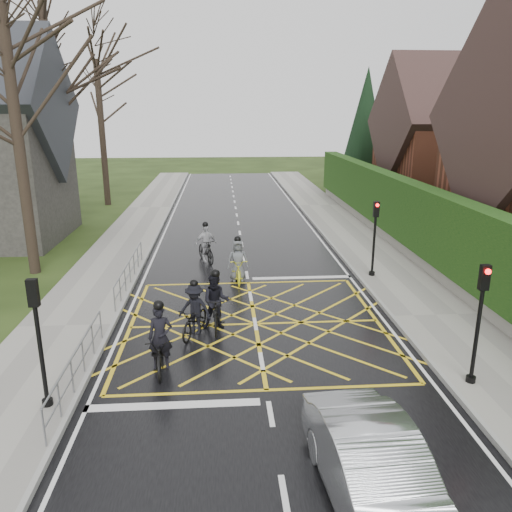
{
  "coord_description": "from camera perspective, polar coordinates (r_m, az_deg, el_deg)",
  "views": [
    {
      "loc": [
        -1.04,
        -14.85,
        6.67
      ],
      "look_at": [
        0.27,
        3.41,
        1.3
      ],
      "focal_mm": 35.0,
      "sensor_mm": 36.0,
      "label": 1
    }
  ],
  "objects": [
    {
      "name": "ground",
      "position": [
        16.31,
        -0.09,
        -7.78
      ],
      "size": [
        120.0,
        120.0,
        0.0
      ],
      "primitive_type": "plane",
      "color": "black",
      "rests_on": "ground"
    },
    {
      "name": "road",
      "position": [
        16.31,
        -0.09,
        -7.76
      ],
      "size": [
        9.0,
        80.0,
        0.01
      ],
      "primitive_type": "cube",
      "color": "black",
      "rests_on": "ground"
    },
    {
      "name": "sidewalk_right",
      "position": [
        17.71,
        19.8,
        -6.54
      ],
      "size": [
        3.0,
        80.0,
        0.15
      ],
      "primitive_type": "cube",
      "color": "gray",
      "rests_on": "ground"
    },
    {
      "name": "sidewalk_left",
      "position": [
        16.99,
        -20.91,
        -7.63
      ],
      "size": [
        3.0,
        80.0,
        0.15
      ],
      "primitive_type": "cube",
      "color": "gray",
      "rests_on": "ground"
    },
    {
      "name": "stone_wall",
      "position": [
        23.49,
        18.05,
        -0.08
      ],
      "size": [
        0.5,
        38.0,
        0.7
      ],
      "primitive_type": "cube",
      "color": "slate",
      "rests_on": "ground"
    },
    {
      "name": "hedge",
      "position": [
        23.09,
        18.43,
        4.09
      ],
      "size": [
        0.9,
        38.0,
        2.8
      ],
      "primitive_type": "cube",
      "color": "black",
      "rests_on": "stone_wall"
    },
    {
      "name": "house_far",
      "position": [
        36.52,
        22.01,
        11.56
      ],
      "size": [
        9.8,
        8.8,
        10.3
      ],
      "color": "brown",
      "rests_on": "ground"
    },
    {
      "name": "conifer",
      "position": [
        42.55,
        12.36,
        13.72
      ],
      "size": [
        4.6,
        4.6,
        10.0
      ],
      "color": "black",
      "rests_on": "ground"
    },
    {
      "name": "tree_near",
      "position": [
        22.36,
        -26.31,
        17.94
      ],
      "size": [
        9.24,
        9.24,
        11.44
      ],
      "color": "black",
      "rests_on": "ground"
    },
    {
      "name": "tree_mid",
      "position": [
        30.28,
        -22.57,
        18.89
      ],
      "size": [
        10.08,
        10.08,
        12.48
      ],
      "color": "black",
      "rests_on": "ground"
    },
    {
      "name": "tree_far",
      "position": [
        37.77,
        -17.45,
        16.42
      ],
      "size": [
        8.4,
        8.4,
        10.4
      ],
      "color": "black",
      "rests_on": "ground"
    },
    {
      "name": "railing_south",
      "position": [
        13.29,
        -19.78,
        -11.0
      ],
      "size": [
        0.05,
        5.04,
        1.03
      ],
      "color": "slate",
      "rests_on": "ground"
    },
    {
      "name": "railing_north",
      "position": [
        20.08,
        -14.27,
        -1.21
      ],
      "size": [
        0.05,
        6.04,
        1.03
      ],
      "color": "slate",
      "rests_on": "ground"
    },
    {
      "name": "traffic_light_ne",
      "position": [
        20.63,
        13.36,
        1.85
      ],
      "size": [
        0.24,
        0.31,
        3.21
      ],
      "rotation": [
        0.0,
        0.0,
        3.14
      ],
      "color": "black",
      "rests_on": "ground"
    },
    {
      "name": "traffic_light_se",
      "position": [
        13.27,
        24.04,
        -7.33
      ],
      "size": [
        0.24,
        0.31,
        3.21
      ],
      "rotation": [
        0.0,
        0.0,
        3.14
      ],
      "color": "black",
      "rests_on": "ground"
    },
    {
      "name": "traffic_light_sw",
      "position": [
        12.2,
        -23.45,
        -9.33
      ],
      "size": [
        0.24,
        0.31,
        3.21
      ],
      "color": "black",
      "rests_on": "ground"
    },
    {
      "name": "cyclist_rear",
      "position": [
        13.67,
        -10.85,
        -10.2
      ],
      "size": [
        0.85,
        2.03,
        1.93
      ],
      "rotation": [
        0.0,
        0.0,
        0.08
      ],
      "color": "black",
      "rests_on": "ground"
    },
    {
      "name": "cyclist_back",
      "position": [
        15.76,
        -4.58,
        -5.81
      ],
      "size": [
        0.89,
        1.97,
        1.96
      ],
      "rotation": [
        0.0,
        0.0,
        -0.02
      ],
      "color": "black",
      "rests_on": "ground"
    },
    {
      "name": "cyclist_mid",
      "position": [
        15.5,
        -7.0,
        -6.66
      ],
      "size": [
        1.21,
        1.92,
        1.76
      ],
      "rotation": [
        0.0,
        0.0,
        -0.35
      ],
      "color": "black",
      "rests_on": "ground"
    },
    {
      "name": "cyclist_front",
      "position": [
        22.76,
        -5.76,
        1.01
      ],
      "size": [
        1.18,
        1.91,
        1.86
      ],
      "rotation": [
        0.0,
        0.0,
        0.38
      ],
      "color": "black",
      "rests_on": "ground"
    },
    {
      "name": "cyclist_lead",
      "position": [
        20.08,
        -2.08,
        -1.12
      ],
      "size": [
        0.86,
        1.94,
        1.87
      ],
      "rotation": [
        0.0,
        0.0,
        0.04
      ],
      "color": "#CFD019",
      "rests_on": "ground"
    },
    {
      "name": "car",
      "position": [
        9.47,
        13.57,
        -23.04
      ],
      "size": [
        1.9,
        4.52,
        1.45
      ],
      "primitive_type": "imported",
      "rotation": [
        0.0,
        0.0,
        0.08
      ],
      "color": "#B2B5B9",
      "rests_on": "ground"
    }
  ]
}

